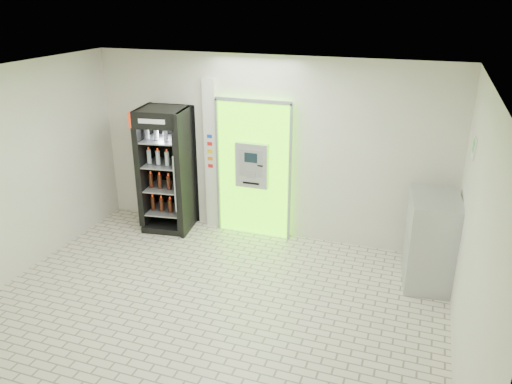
% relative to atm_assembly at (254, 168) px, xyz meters
% --- Properties ---
extents(ground, '(6.00, 6.00, 0.00)m').
position_rel_atm_assembly_xyz_m(ground, '(0.20, -2.41, -1.17)').
color(ground, beige).
rests_on(ground, ground).
extents(room_shell, '(6.00, 6.00, 6.00)m').
position_rel_atm_assembly_xyz_m(room_shell, '(0.20, -2.41, 0.67)').
color(room_shell, silver).
rests_on(room_shell, ground).
extents(atm_assembly, '(1.30, 0.24, 2.33)m').
position_rel_atm_assembly_xyz_m(atm_assembly, '(0.00, 0.00, 0.00)').
color(atm_assembly, '#61FF07').
rests_on(atm_assembly, ground).
extents(pillar, '(0.22, 0.11, 2.60)m').
position_rel_atm_assembly_xyz_m(pillar, '(-0.78, 0.04, 0.13)').
color(pillar, silver).
rests_on(pillar, ground).
extents(beverage_cooler, '(0.89, 0.83, 2.13)m').
position_rel_atm_assembly_xyz_m(beverage_cooler, '(-1.48, -0.27, -0.15)').
color(beverage_cooler, black).
rests_on(beverage_cooler, ground).
extents(steel_cabinet, '(0.75, 1.04, 1.30)m').
position_rel_atm_assembly_xyz_m(steel_cabinet, '(2.87, -0.68, -0.52)').
color(steel_cabinet, '#A7A9AE').
rests_on(steel_cabinet, ground).
extents(exit_sign, '(0.02, 0.22, 0.26)m').
position_rel_atm_assembly_xyz_m(exit_sign, '(3.19, -1.01, 0.95)').
color(exit_sign, white).
rests_on(exit_sign, room_shell).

